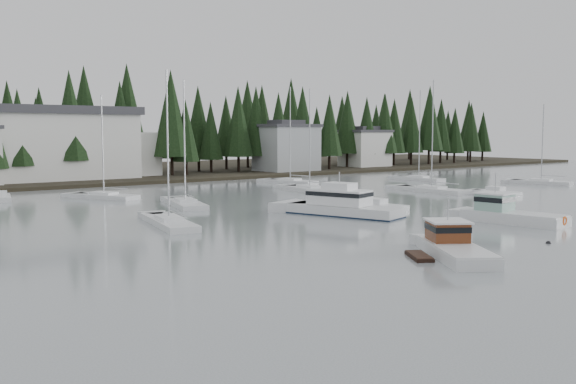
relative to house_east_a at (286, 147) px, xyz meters
name	(u,v)px	position (x,y,z in m)	size (l,w,h in m)	color
far_shore_land	(55,176)	(-36.00, 19.00, -4.90)	(240.00, 54.00, 1.00)	black
conifer_treeline	(77,180)	(-36.00, 8.00, -4.90)	(200.00, 22.00, 20.00)	black
house_east_a	(286,147)	(0.00, 0.00, 0.00)	(10.60, 8.48, 9.25)	#999EA0
house_east_b	(365,147)	(22.00, 2.00, -0.50)	(9.54, 7.42, 8.25)	silver
harbor_inn	(65,144)	(-38.96, 4.34, 0.87)	(29.50, 11.50, 10.90)	silver
lobster_boat_brown	(452,249)	(-39.86, -68.83, -4.45)	(6.70, 8.24, 4.00)	silver
cabin_cruiser_center	(343,208)	(-32.05, -50.36, -4.21)	(6.41, 11.22, 4.60)	silver
lobster_boat_teal	(509,216)	(-24.05, -62.29, -4.34)	(4.05, 8.82, 4.73)	silver
sailboat_0	(419,180)	(6.02, -26.38, -4.81)	(2.87, 8.66, 14.58)	silver
sailboat_1	(431,191)	(-7.44, -40.14, -4.83)	(2.83, 10.52, 14.65)	silver
sailboat_2	(104,198)	(-43.74, -22.82, -4.83)	(6.18, 8.60, 12.30)	silver
sailboat_3	(541,184)	(14.85, -41.94, -4.84)	(5.17, 8.86, 12.11)	silver
sailboat_4	(310,191)	(-19.50, -30.37, -4.84)	(3.93, 10.49, 13.60)	silver
sailboat_7	(290,183)	(-13.65, -18.79, -4.81)	(4.64, 8.91, 14.71)	silver
sailboat_8	(185,205)	(-39.87, -34.99, -4.83)	(5.06, 9.84, 13.42)	silver
sailboat_10	(169,224)	(-47.53, -46.33, -4.83)	(4.48, 10.23, 13.10)	silver
runabout_1	(375,207)	(-26.03, -48.53, -4.77)	(3.36, 6.92, 1.42)	silver
runabout_2	(496,194)	(-4.49, -47.57, -4.77)	(2.69, 6.07, 1.42)	silver
runabout_3	(0,199)	(-53.60, -17.40, -4.77)	(3.33, 5.61, 1.42)	silver
mooring_buoy_dark	(548,243)	(-30.92, -69.95, -4.90)	(0.37, 0.37, 0.37)	black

